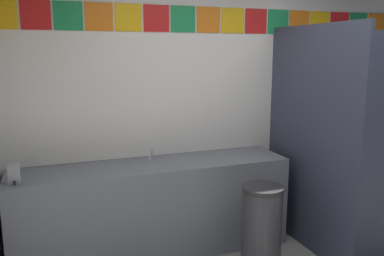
{
  "coord_description": "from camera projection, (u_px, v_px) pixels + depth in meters",
  "views": [
    {
      "loc": [
        -1.65,
        -1.99,
        1.84
      ],
      "look_at": [
        -0.52,
        1.06,
        1.22
      ],
      "focal_mm": 37.49,
      "sensor_mm": 36.0,
      "label": 1
    }
  ],
  "objects": [
    {
      "name": "stall_divider",
      "position": [
        344.0,
        144.0,
        3.51
      ],
      "size": [
        0.92,
        1.32,
        2.07
      ],
      "color": "#33384C",
      "rests_on": "ground_plane"
    },
    {
      "name": "soap_dispenser",
      "position": [
        14.0,
        174.0,
        3.03
      ],
      "size": [
        0.09,
        0.09,
        0.16
      ],
      "color": "gray",
      "rests_on": "vanity_counter"
    },
    {
      "name": "wall_back",
      "position": [
        218.0,
        102.0,
        4.06
      ],
      "size": [
        4.11,
        0.09,
        2.66
      ],
      "color": "white",
      "rests_on": "ground_plane"
    },
    {
      "name": "trash_bin",
      "position": [
        261.0,
        230.0,
        3.31
      ],
      "size": [
        0.34,
        0.34,
        0.76
      ],
      "color": "#333338",
      "rests_on": "ground_plane"
    },
    {
      "name": "toilet",
      "position": [
        336.0,
        197.0,
        4.3
      ],
      "size": [
        0.39,
        0.49,
        0.74
      ],
      "color": "white",
      "rests_on": "ground_plane"
    },
    {
      "name": "faucet_center",
      "position": [
        151.0,
        156.0,
        3.66
      ],
      "size": [
        0.04,
        0.1,
        0.14
      ],
      "color": "silver",
      "rests_on": "vanity_counter"
    },
    {
      "name": "vanity_counter",
      "position": [
        154.0,
        208.0,
        3.67
      ],
      "size": [
        2.48,
        0.57,
        0.85
      ],
      "color": "slate",
      "rests_on": "ground_plane"
    }
  ]
}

